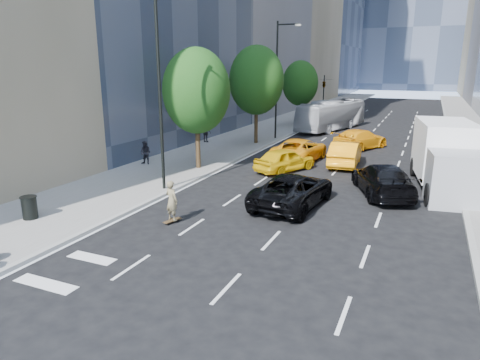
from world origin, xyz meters
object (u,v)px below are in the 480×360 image
at_px(box_truck, 447,157).
at_px(trash_can, 30,208).
at_px(black_sedan_mercedes, 383,180).
at_px(city_bus, 332,115).
at_px(skateboarder, 172,203).
at_px(black_sedan_lincoln, 293,190).

relative_size(box_truck, trash_can, 8.28).
relative_size(black_sedan_mercedes, city_bus, 0.51).
bearing_deg(trash_can, city_bus, 79.64).
relative_size(skateboarder, trash_can, 1.85).
bearing_deg(trash_can, black_sedan_lincoln, 34.61).
distance_m(black_sedan_lincoln, city_bus, 26.10).
xyz_separation_m(city_bus, trash_can, (-5.94, -32.47, -0.90)).
bearing_deg(skateboarder, box_truck, -121.40).
relative_size(black_sedan_lincoln, city_bus, 0.52).
height_order(black_sedan_mercedes, box_truck, box_truck).
height_order(black_sedan_mercedes, trash_can, black_sedan_mercedes).
distance_m(black_sedan_mercedes, box_truck, 3.88).
height_order(black_sedan_lincoln, box_truck, box_truck).
xyz_separation_m(skateboarder, city_bus, (0.31, 30.13, 0.65)).
bearing_deg(black_sedan_lincoln, city_bus, -76.91).
xyz_separation_m(skateboarder, box_truck, (10.66, 10.20, 0.94)).
xyz_separation_m(black_sedan_mercedes, box_truck, (2.95, 2.31, 1.00)).
height_order(skateboarder, trash_can, skateboarder).
distance_m(black_sedan_mercedes, trash_can, 16.81).
distance_m(skateboarder, black_sedan_mercedes, 11.04).
bearing_deg(city_bus, trash_can, -85.56).
bearing_deg(box_truck, black_sedan_mercedes, -150.60).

